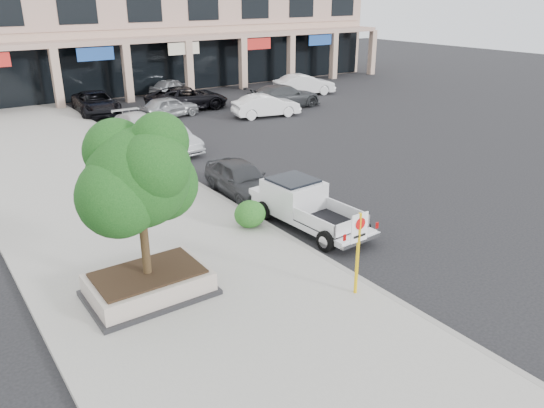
{
  "coord_description": "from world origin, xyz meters",
  "views": [
    {
      "loc": [
        -11.06,
        -11.44,
        7.61
      ],
      "look_at": [
        -1.97,
        1.5,
        1.28
      ],
      "focal_mm": 35.0,
      "sensor_mm": 36.0,
      "label": 1
    }
  ],
  "objects_px": {
    "curb_car_b": "(172,139)",
    "no_parking_sign": "(358,242)",
    "lot_car_a": "(169,107)",
    "pickup_truck": "(310,207)",
    "curb_car_a": "(241,178)",
    "lot_car_d": "(187,98)",
    "lot_car_b": "(266,106)",
    "planter_tree": "(141,176)",
    "curb_car_c": "(140,127)",
    "planter": "(149,284)",
    "curb_car_d": "(96,103)",
    "lot_car_e": "(171,87)",
    "lot_car_c": "(284,96)",
    "lot_car_f": "(304,85)"
  },
  "relations": [
    {
      "from": "curb_car_a",
      "to": "lot_car_c",
      "type": "xyz_separation_m",
      "value": [
        11.68,
        13.04,
        0.11
      ]
    },
    {
      "from": "curb_car_b",
      "to": "lot_car_f",
      "type": "xyz_separation_m",
      "value": [
        15.58,
        8.87,
        0.13
      ]
    },
    {
      "from": "curb_car_b",
      "to": "no_parking_sign",
      "type": "bearing_deg",
      "value": -102.86
    },
    {
      "from": "planter_tree",
      "to": "no_parking_sign",
      "type": "bearing_deg",
      "value": -36.11
    },
    {
      "from": "pickup_truck",
      "to": "curb_car_a",
      "type": "distance_m",
      "value": 4.12
    },
    {
      "from": "pickup_truck",
      "to": "curb_car_d",
      "type": "relative_size",
      "value": 0.93
    },
    {
      "from": "curb_car_d",
      "to": "pickup_truck",
      "type": "bearing_deg",
      "value": -83.94
    },
    {
      "from": "lot_car_a",
      "to": "curb_car_a",
      "type": "bearing_deg",
      "value": 155.3
    },
    {
      "from": "no_parking_sign",
      "to": "curb_car_a",
      "type": "bearing_deg",
      "value": 78.99
    },
    {
      "from": "lot_car_a",
      "to": "lot_car_c",
      "type": "xyz_separation_m",
      "value": [
        8.0,
        -1.73,
        0.12
      ]
    },
    {
      "from": "planter_tree",
      "to": "lot_car_a",
      "type": "relative_size",
      "value": 0.98
    },
    {
      "from": "lot_car_a",
      "to": "lot_car_d",
      "type": "distance_m",
      "value": 2.75
    },
    {
      "from": "lot_car_a",
      "to": "planter",
      "type": "bearing_deg",
      "value": 143.15
    },
    {
      "from": "curb_car_d",
      "to": "lot_car_c",
      "type": "xyz_separation_m",
      "value": [
        11.51,
        -5.51,
        0.07
      ]
    },
    {
      "from": "planter_tree",
      "to": "lot_car_f",
      "type": "distance_m",
      "value": 30.82
    },
    {
      "from": "lot_car_d",
      "to": "lot_car_b",
      "type": "bearing_deg",
      "value": -141.13
    },
    {
      "from": "no_parking_sign",
      "to": "curb_car_c",
      "type": "relative_size",
      "value": 0.5
    },
    {
      "from": "curb_car_a",
      "to": "curb_car_c",
      "type": "bearing_deg",
      "value": 93.0
    },
    {
      "from": "curb_car_b",
      "to": "lot_car_a",
      "type": "distance_m",
      "value": 8.07
    },
    {
      "from": "curb_car_d",
      "to": "lot_car_f",
      "type": "relative_size",
      "value": 1.1
    },
    {
      "from": "no_parking_sign",
      "to": "lot_car_e",
      "type": "height_order",
      "value": "no_parking_sign"
    },
    {
      "from": "no_parking_sign",
      "to": "lot_car_e",
      "type": "bearing_deg",
      "value": 73.68
    },
    {
      "from": "curb_car_c",
      "to": "lot_car_f",
      "type": "xyz_separation_m",
      "value": [
        15.92,
        5.45,
        0.13
      ]
    },
    {
      "from": "curb_car_a",
      "to": "lot_car_b",
      "type": "bearing_deg",
      "value": 55.12
    },
    {
      "from": "pickup_truck",
      "to": "lot_car_c",
      "type": "height_order",
      "value": "lot_car_c"
    },
    {
      "from": "curb_car_b",
      "to": "lot_car_a",
      "type": "height_order",
      "value": "lot_car_a"
    },
    {
      "from": "planter_tree",
      "to": "lot_car_c",
      "type": "height_order",
      "value": "planter_tree"
    },
    {
      "from": "curb_car_d",
      "to": "lot_car_e",
      "type": "height_order",
      "value": "curb_car_d"
    },
    {
      "from": "planter",
      "to": "curb_car_d",
      "type": "xyz_separation_m",
      "value": [
        6.32,
        23.83,
        0.27
      ]
    },
    {
      "from": "curb_car_b",
      "to": "curb_car_d",
      "type": "bearing_deg",
      "value": 86.14
    },
    {
      "from": "pickup_truck",
      "to": "curb_car_a",
      "type": "bearing_deg",
      "value": 89.76
    },
    {
      "from": "curb_car_b",
      "to": "lot_car_a",
      "type": "relative_size",
      "value": 1.0
    },
    {
      "from": "curb_car_c",
      "to": "lot_car_f",
      "type": "relative_size",
      "value": 0.96
    },
    {
      "from": "pickup_truck",
      "to": "lot_car_f",
      "type": "bearing_deg",
      "value": 48.83
    },
    {
      "from": "curb_car_c",
      "to": "curb_car_a",
      "type": "bearing_deg",
      "value": -90.09
    },
    {
      "from": "planter",
      "to": "lot_car_b",
      "type": "distance_m",
      "value": 22.54
    },
    {
      "from": "lot_car_b",
      "to": "lot_car_e",
      "type": "bearing_deg",
      "value": 20.66
    },
    {
      "from": "lot_car_f",
      "to": "curb_car_b",
      "type": "bearing_deg",
      "value": 133.41
    },
    {
      "from": "lot_car_c",
      "to": "lot_car_f",
      "type": "height_order",
      "value": "lot_car_c"
    },
    {
      "from": "lot_car_d",
      "to": "lot_car_f",
      "type": "xyz_separation_m",
      "value": [
        10.18,
        -0.21,
        0.01
      ]
    },
    {
      "from": "lot_car_a",
      "to": "lot_car_c",
      "type": "relative_size",
      "value": 0.73
    },
    {
      "from": "planter_tree",
      "to": "curb_car_b",
      "type": "height_order",
      "value": "planter_tree"
    },
    {
      "from": "planter_tree",
      "to": "lot_car_d",
      "type": "bearing_deg",
      "value": 61.18
    },
    {
      "from": "planter",
      "to": "pickup_truck",
      "type": "relative_size",
      "value": 0.65
    },
    {
      "from": "no_parking_sign",
      "to": "planter",
      "type": "bearing_deg",
      "value": 146.02
    },
    {
      "from": "curb_car_c",
      "to": "lot_car_e",
      "type": "bearing_deg",
      "value": 58.1
    },
    {
      "from": "curb_car_b",
      "to": "planter_tree",
      "type": "bearing_deg",
      "value": -122.72
    },
    {
      "from": "curb_car_b",
      "to": "lot_car_d",
      "type": "distance_m",
      "value": 10.56
    },
    {
      "from": "curb_car_c",
      "to": "pickup_truck",
      "type": "bearing_deg",
      "value": -89.07
    },
    {
      "from": "curb_car_c",
      "to": "lot_car_f",
      "type": "bearing_deg",
      "value": 19.39
    }
  ]
}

